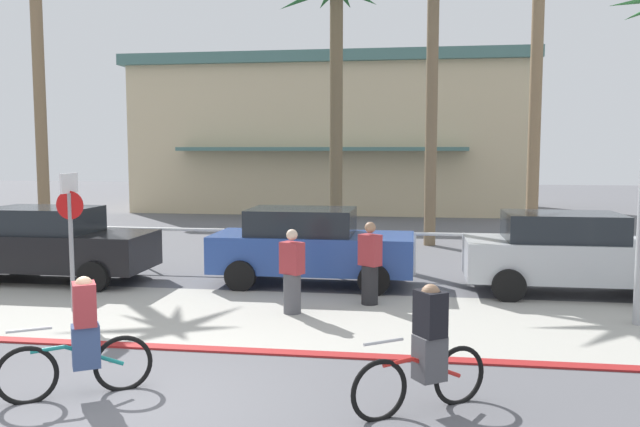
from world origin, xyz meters
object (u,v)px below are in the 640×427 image
Objects in this scene: stop_sign_bike_lane at (70,222)px; car_black_1 at (51,244)px; palm_tree_5 at (536,10)px; palm_tree_4 at (432,33)px; car_blue_2 at (310,246)px; cyclist_red_0 at (426,351)px; pedestrian_1 at (370,267)px; palm_tree_3 at (335,44)px; car_silver_3 at (571,253)px; palm_tree_2 at (35,14)px; pedestrian_0 at (292,276)px; cyclist_teal_1 at (81,340)px.

car_black_1 is at bearing 127.07° from stop_sign_bike_lane.
palm_tree_4 is at bearing -179.32° from palm_tree_5.
cyclist_red_0 is at bearing -70.03° from car_blue_2.
palm_tree_4 is 10.06m from pedestrian_1.
car_blue_2 is (-0.05, -4.00, -5.00)m from palm_tree_3.
palm_tree_3 is 4.97× the size of cyclist_red_0.
palm_tree_5 reaches higher than pedestrian_1.
cyclist_red_0 is at bearing -114.91° from car_silver_3.
car_silver_3 is at bearing 65.09° from cyclist_red_0.
cyclist_red_0 is at bearing -78.67° from pedestrian_1.
pedestrian_1 is (7.28, -1.19, -0.13)m from car_black_1.
palm_tree_5 is (9.67, 9.53, 5.42)m from stop_sign_bike_lane.
cyclist_red_0 is (2.44, -6.72, -0.18)m from car_blue_2.
pedestrian_1 is (1.39, -5.73, -5.13)m from palm_tree_3.
palm_tree_2 is 2.25× the size of car_blue_2.
palm_tree_5 is 12.46m from pedestrian_0.
palm_tree_2 is 13.62m from pedestrian_0.
cyclist_teal_1 is at bearing -108.29° from palm_tree_4.
stop_sign_bike_lane is 0.26× the size of palm_tree_2.
stop_sign_bike_lane is 3.27m from car_black_1.
car_black_1 is at bearing -178.22° from car_silver_3.
car_blue_2 reaches higher than pedestrian_1.
palm_tree_4 is 5.55× the size of cyclist_red_0.
palm_tree_5 is 16.55m from cyclist_teal_1.
palm_tree_2 is 6.14× the size of pedestrian_1.
car_silver_3 is (9.39, 2.88, -0.81)m from stop_sign_bike_lane.
palm_tree_5 reaches higher than car_black_1.
car_blue_2 is at bearing 129.76° from pedestrian_1.
palm_tree_2 is 15.14m from palm_tree_5.
cyclist_red_0 is (2.39, -10.72, -5.18)m from palm_tree_3.
car_black_1 reaches higher than pedestrian_0.
stop_sign_bike_lane is 7.40m from cyclist_red_0.
palm_tree_5 reaches higher than pedestrian_0.
pedestrian_0 is (-2.61, -9.06, -5.78)m from palm_tree_4.
car_black_1 is 2.82× the size of pedestrian_0.
palm_tree_2 is 2.25× the size of car_black_1.
car_silver_3 is 2.87× the size of cyclist_red_0.
palm_tree_3 is 3.65m from palm_tree_4.
palm_tree_5 is 6.07× the size of pedestrian_0.
palm_tree_4 is 15.15m from cyclist_teal_1.
cyclist_teal_1 is at bearing -99.10° from palm_tree_3.
palm_tree_4 reaches higher than car_black_1.
stop_sign_bike_lane is 4.16m from pedestrian_0.
stop_sign_bike_lane is 1.62× the size of cyclist_teal_1.
pedestrian_0 is at bearing -106.08° from palm_tree_4.
stop_sign_bike_lane is at bearing -124.91° from palm_tree_4.
palm_tree_5 is 10.65m from car_blue_2.
stop_sign_bike_lane is 5.61m from pedestrian_1.
stop_sign_bike_lane is 11.03m from palm_tree_2.
palm_tree_2 is 1.16× the size of palm_tree_4.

